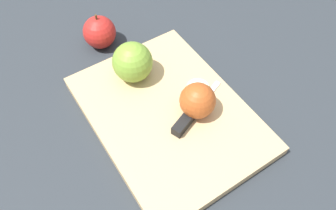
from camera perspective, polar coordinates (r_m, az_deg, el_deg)
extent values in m
plane|color=#282D33|center=(0.70, 0.00, -2.11)|extent=(4.00, 4.00, 0.00)
cube|color=tan|center=(0.69, 0.00, -1.56)|extent=(0.40, 0.30, 0.02)
sphere|color=olive|center=(0.71, -6.19, 7.43)|extent=(0.09, 0.09, 0.09)
cylinder|color=beige|center=(0.70, -6.33, 6.96)|extent=(0.06, 0.06, 0.08)
sphere|color=#AD4C1E|center=(0.65, 5.17, 0.78)|extent=(0.07, 0.07, 0.07)
cylinder|color=beige|center=(0.65, 5.65, 1.01)|extent=(0.07, 0.01, 0.07)
cube|color=silver|center=(0.70, 6.63, 1.31)|extent=(0.05, 0.10, 0.00)
cube|color=black|center=(0.65, 2.87, -3.02)|extent=(0.04, 0.07, 0.02)
cylinder|color=beige|center=(0.71, 5.22, 3.03)|extent=(0.05, 0.05, 0.00)
sphere|color=red|center=(0.83, -11.84, 12.30)|extent=(0.08, 0.08, 0.08)
cylinder|color=#4C3319|center=(0.80, -12.41, 14.73)|extent=(0.01, 0.00, 0.01)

